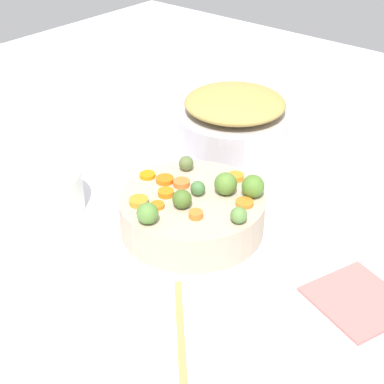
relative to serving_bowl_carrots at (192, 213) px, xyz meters
The scene contains 22 objects.
tabletop 0.07m from the serving_bowl_carrots, 81.70° to the left, with size 2.40×2.40×0.02m, color white.
serving_bowl_carrots is the anchor object (origin of this frame).
metal_pot 0.33m from the serving_bowl_carrots, 22.57° to the left, with size 0.27×0.27×0.10m, color #BEB7BD.
stuffing_mound 0.34m from the serving_bowl_carrots, 22.57° to the left, with size 0.23×0.23×0.05m, color tan.
carrot_slice_0 0.08m from the serving_bowl_carrots, 134.27° to the right, with size 0.03×0.03×0.01m, color orange.
carrot_slice_1 0.09m from the serving_bowl_carrots, 87.81° to the left, with size 0.04×0.04×0.01m, color orange.
carrot_slice_2 0.12m from the serving_bowl_carrots, 90.98° to the left, with size 0.03×0.03×0.01m, color orange.
carrot_slice_3 0.11m from the serving_bowl_carrots, 144.14° to the left, with size 0.04×0.04×0.01m, color orange.
carrot_slice_4 0.06m from the serving_bowl_carrots, 67.50° to the left, with size 0.03×0.03×0.01m, color orange.
carrot_slice_5 0.12m from the serving_bowl_carrots, 14.16° to the right, with size 0.03×0.03×0.01m, color orange.
carrot_slice_6 0.08m from the serving_bowl_carrots, 159.29° to the left, with size 0.03×0.03×0.01m, color orange.
carrot_slice_7 0.11m from the serving_bowl_carrots, 66.21° to the right, with size 0.03×0.03×0.01m, color orange.
carrot_slice_8 0.06m from the serving_bowl_carrots, 124.60° to the left, with size 0.03×0.03×0.01m, color orange.
brussels_sprout_0 0.05m from the serving_bowl_carrots, 18.83° to the right, with size 0.03×0.03×0.03m, color #47773D.
brussels_sprout_1 0.11m from the serving_bowl_carrots, 46.76° to the left, with size 0.03×0.03×0.03m, color #5A6D39.
brussels_sprout_2 0.07m from the serving_bowl_carrots, 166.89° to the right, with size 0.04×0.04×0.04m, color #4B6E28.
brussels_sprout_3 0.09m from the serving_bowl_carrots, 40.49° to the right, with size 0.04×0.04×0.04m, color #588131.
brussels_sprout_4 0.13m from the serving_bowl_carrots, 95.60° to the right, with size 0.03×0.03×0.03m, color #5C8840.
brussels_sprout_5 0.13m from the serving_bowl_carrots, behind, with size 0.04×0.04×0.04m, color #578537.
brussels_sprout_6 0.13m from the serving_bowl_carrots, 49.33° to the right, with size 0.04×0.04×0.04m, color #527F2C.
casserole_dish 0.32m from the serving_bowl_carrots, 118.28° to the left, with size 0.19×0.19×0.09m, color white.
dish_towel 0.34m from the serving_bowl_carrots, 86.95° to the right, with size 0.14×0.15×0.01m, color #B06E68.
Camera 1 is at (-0.71, -0.63, 0.69)m, focal length 54.14 mm.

